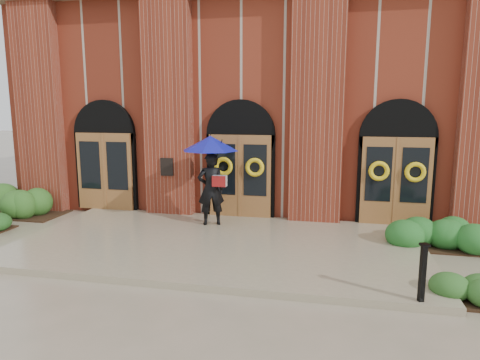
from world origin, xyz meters
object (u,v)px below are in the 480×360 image
(man_with_umbrella, at_px, (211,163))
(metal_post, at_px, (423,271))
(hedge_wall_left, at_px, (8,201))
(hedge_wall_right, at_px, (430,233))

(man_with_umbrella, xyz_separation_m, metal_post, (4.90, -3.98, -1.23))
(metal_post, height_order, hedge_wall_left, metal_post)
(metal_post, height_order, hedge_wall_right, metal_post)
(man_with_umbrella, distance_m, hedge_wall_left, 7.17)
(metal_post, bearing_deg, hedge_wall_left, 160.09)
(hedge_wall_left, height_order, hedge_wall_right, hedge_wall_left)
(metal_post, relative_size, hedge_wall_right, 0.39)
(hedge_wall_left, xyz_separation_m, hedge_wall_right, (12.80, -0.64, -0.08))
(metal_post, distance_m, hedge_wall_left, 12.66)
(hedge_wall_right, bearing_deg, metal_post, -103.76)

